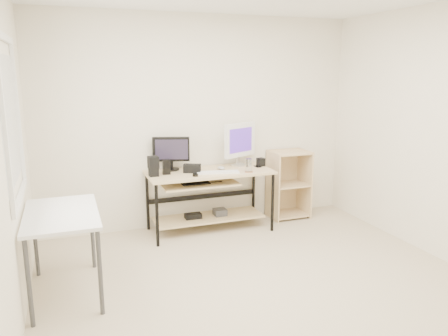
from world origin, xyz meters
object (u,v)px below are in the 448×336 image
at_px(side_table, 62,221).
at_px(white_imac, 240,141).
at_px(desk, 208,188).
at_px(shelf_unit, 287,183).
at_px(black_monitor, 171,151).
at_px(audio_controller, 166,167).

distance_m(side_table, white_imac, 2.50).
bearing_deg(white_imac, desk, 174.45).
bearing_deg(side_table, desk, 32.65).
height_order(desk, shelf_unit, shelf_unit).
relative_size(black_monitor, white_imac, 0.81).
height_order(side_table, shelf_unit, shelf_unit).
bearing_deg(desk, black_monitor, 152.90).
xyz_separation_m(desk, audio_controller, (-0.50, 0.00, 0.30)).
xyz_separation_m(side_table, white_imac, (2.14, 1.23, 0.39)).
bearing_deg(shelf_unit, audio_controller, -174.68).
distance_m(desk, audio_controller, 0.58).
distance_m(white_imac, audio_controller, 1.03).
distance_m(side_table, audio_controller, 1.58).
bearing_deg(shelf_unit, black_monitor, 178.56).
relative_size(shelf_unit, black_monitor, 2.06).
height_order(black_monitor, white_imac, white_imac).
bearing_deg(white_imac, shelf_unit, -24.95).
bearing_deg(side_table, black_monitor, 44.91).
bearing_deg(audio_controller, white_imac, 10.15).
xyz_separation_m(side_table, audio_controller, (1.15, 1.06, 0.17)).
xyz_separation_m(black_monitor, audio_controller, (-0.11, -0.20, -0.14)).
xyz_separation_m(side_table, shelf_unit, (2.83, 1.22, -0.22)).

